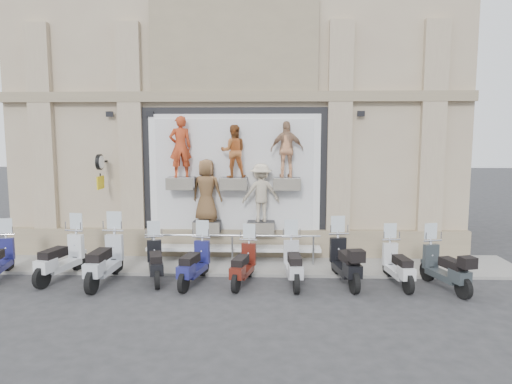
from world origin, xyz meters
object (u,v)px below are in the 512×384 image
(scooter_h, at_px, (345,252))
(scooter_e, at_px, (194,254))
(scooter_g, at_px, (293,254))
(guard_rail, at_px, (232,250))
(clock_sign_bracket, at_px, (100,167))
(scooter_i, at_px, (398,257))
(scooter_j, at_px, (445,259))
(scooter_f, at_px, (243,256))
(scooter_c, at_px, (104,250))
(scooter_d, at_px, (155,253))
(scooter_b, at_px, (61,249))

(scooter_h, bearing_deg, scooter_e, 173.12)
(scooter_g, bearing_deg, scooter_h, 0.05)
(guard_rail, bearing_deg, scooter_e, -117.00)
(scooter_g, relative_size, scooter_h, 0.94)
(clock_sign_bracket, relative_size, scooter_i, 0.57)
(clock_sign_bracket, xyz_separation_m, scooter_j, (9.21, -2.26, -2.04))
(clock_sign_bracket, xyz_separation_m, scooter_f, (4.31, -2.05, -2.08))
(scooter_e, relative_size, scooter_i, 1.04)
(scooter_c, height_order, scooter_h, scooter_c)
(clock_sign_bracket, height_order, scooter_g, clock_sign_bracket)
(scooter_c, relative_size, scooter_h, 1.07)
(scooter_f, relative_size, scooter_g, 0.94)
(clock_sign_bracket, bearing_deg, scooter_h, -15.67)
(scooter_i, bearing_deg, scooter_j, -21.96)
(scooter_e, bearing_deg, scooter_f, 12.80)
(scooter_h, distance_m, scooter_j, 2.37)
(scooter_d, height_order, scooter_e, scooter_e)
(scooter_f, bearing_deg, clock_sign_bracket, 166.67)
(scooter_g, bearing_deg, scooter_c, 178.17)
(clock_sign_bracket, distance_m, scooter_c, 3.00)
(scooter_j, bearing_deg, scooter_d, 160.45)
(scooter_f, height_order, scooter_j, scooter_j)
(scooter_d, xyz_separation_m, scooter_i, (6.11, -0.12, -0.00))
(scooter_c, xyz_separation_m, scooter_f, (3.48, 0.08, -0.15))
(scooter_d, bearing_deg, scooter_j, -20.41)
(scooter_b, bearing_deg, scooter_d, 12.19)
(clock_sign_bracket, relative_size, scooter_h, 0.51)
(scooter_j, bearing_deg, clock_sign_bracket, 149.92)
(scooter_g, bearing_deg, scooter_d, 174.21)
(scooter_c, xyz_separation_m, scooter_d, (1.21, 0.28, -0.14))
(clock_sign_bracket, height_order, scooter_h, clock_sign_bracket)
(scooter_c, distance_m, scooter_f, 3.48)
(scooter_e, distance_m, scooter_g, 2.49)
(guard_rail, bearing_deg, scooter_i, -19.52)
(scooter_e, xyz_separation_m, scooter_j, (6.13, -0.19, 0.00))
(guard_rail, height_order, scooter_d, scooter_d)
(scooter_e, bearing_deg, scooter_g, 13.54)
(scooter_g, xyz_separation_m, scooter_i, (2.59, 0.02, -0.04))
(scooter_b, distance_m, scooter_c, 1.29)
(scooter_c, height_order, scooter_j, scooter_c)
(scooter_d, bearing_deg, scooter_f, -22.16)
(scooter_c, height_order, scooter_f, scooter_c)
(scooter_e, bearing_deg, scooter_d, -179.90)
(scooter_c, xyz_separation_m, scooter_g, (4.73, 0.13, -0.10))
(scooter_g, relative_size, scooter_j, 1.01)
(guard_rail, distance_m, scooter_h, 3.32)
(clock_sign_bracket, bearing_deg, scooter_c, -68.52)
(guard_rail, height_order, clock_sign_bracket, clock_sign_bracket)
(scooter_f, height_order, scooter_i, scooter_i)
(clock_sign_bracket, xyz_separation_m, scooter_i, (8.16, -1.98, -2.07))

